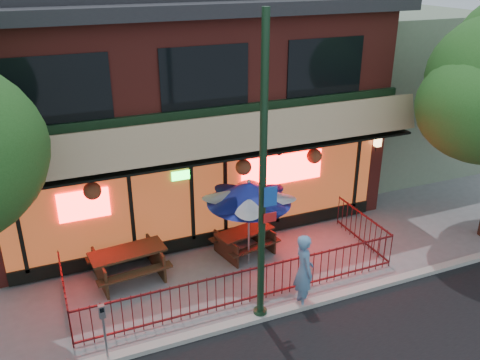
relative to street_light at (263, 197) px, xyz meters
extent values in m
plane|color=gray|center=(0.00, 0.40, -3.15)|extent=(80.00, 80.00, 0.00)
cube|color=#999993|center=(0.00, -0.10, -3.09)|extent=(80.00, 0.25, 0.12)
cube|color=maroon|center=(0.00, 7.60, 0.10)|extent=(12.00, 8.00, 6.50)
cube|color=#59230F|center=(0.00, 3.58, -1.50)|extent=(11.00, 0.06, 2.60)
cube|color=#FF0C0C|center=(2.30, 3.50, -1.05)|extent=(2.60, 0.04, 0.90)
cube|color=#FF0C0C|center=(-3.40, 3.50, -1.15)|extent=(1.30, 0.04, 0.80)
cube|color=#D4B285|center=(0.00, 3.10, 0.40)|extent=(12.20, 1.33, 1.26)
cube|color=black|center=(-3.60, 3.58, 1.85)|extent=(2.40, 0.06, 1.60)
cube|color=black|center=(0.00, 3.58, 1.85)|extent=(2.40, 0.06, 1.60)
cube|color=black|center=(3.60, 3.58, 1.85)|extent=(2.40, 0.06, 1.60)
cube|color=black|center=(0.00, 3.55, -2.90)|extent=(11.00, 0.12, 0.40)
cube|color=#FFC672|center=(5.60, 3.42, -0.60)|extent=(0.18, 0.18, 0.32)
cube|color=slate|center=(9.00, 8.10, -0.15)|extent=(6.00, 7.00, 6.00)
cube|color=#511114|center=(0.00, 0.60, -2.20)|extent=(8.40, 0.04, 0.04)
cube|color=#511114|center=(0.00, 0.60, -3.03)|extent=(8.40, 0.04, 0.04)
cube|color=#511114|center=(-4.20, 1.90, -2.20)|extent=(0.04, 2.60, 0.04)
cube|color=#511114|center=(4.20, 1.90, -2.20)|extent=(0.04, 2.60, 0.04)
cylinder|color=#511114|center=(0.00, 0.60, -2.65)|extent=(0.02, 0.02, 1.00)
cylinder|color=#15311D|center=(0.00, 0.00, 0.35)|extent=(0.16, 0.16, 7.00)
cylinder|color=#15311D|center=(0.00, 0.00, -3.05)|extent=(0.32, 0.32, 0.20)
cube|color=#194CB2|center=(0.12, -0.15, 0.05)|extent=(0.30, 0.02, 0.45)
cube|color=red|center=(0.12, -0.15, -0.45)|extent=(0.30, 0.02, 0.22)
cube|color=#3E2816|center=(-3.28, 2.73, -2.75)|extent=(0.20, 1.40, 0.80)
cube|color=#3E2816|center=(-1.78, 2.88, -2.75)|extent=(0.20, 1.40, 0.80)
cube|color=#3E2816|center=(-2.53, 2.80, -2.35)|extent=(2.01, 0.99, 0.06)
cube|color=#3E2816|center=(-2.47, 2.21, -2.68)|extent=(1.96, 0.49, 0.05)
cube|color=#3E2816|center=(-2.59, 3.39, -2.68)|extent=(1.96, 0.49, 0.05)
cube|color=#391F14|center=(0.17, 2.66, -2.81)|extent=(0.31, 1.18, 0.68)
cube|color=#391F14|center=(1.43, 2.94, -2.81)|extent=(0.31, 1.18, 0.68)
cube|color=#391F14|center=(0.80, 2.80, -2.47)|extent=(1.77, 1.03, 0.06)
cube|color=#391F14|center=(0.91, 2.31, -2.74)|extent=(1.68, 0.61, 0.05)
cube|color=#391F14|center=(0.69, 3.30, -2.74)|extent=(1.68, 0.61, 0.05)
cylinder|color=gray|center=(0.66, 2.21, -1.98)|extent=(0.05, 0.05, 2.34)
cone|color=navy|center=(0.66, 2.21, -0.97)|extent=(2.23, 2.23, 0.58)
sphere|color=gray|center=(0.66, 2.21, -0.65)|extent=(0.11, 0.11, 0.11)
imported|color=#5783AE|center=(1.16, 0.05, -2.19)|extent=(0.55, 0.76, 1.92)
cylinder|color=#9C9FA4|center=(-3.57, -0.08, -2.57)|extent=(0.05, 0.05, 1.16)
cube|color=#9C9FA4|center=(-3.57, -0.08, -1.87)|extent=(0.13, 0.11, 0.29)
cube|color=black|center=(-3.57, -0.13, -1.80)|extent=(0.08, 0.01, 0.11)
camera|label=1|loc=(-4.20, -8.81, 4.64)|focal=38.00mm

